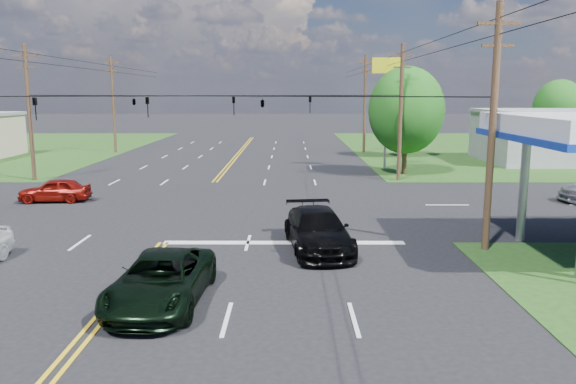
{
  "coord_description": "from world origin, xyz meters",
  "views": [
    {
      "loc": [
        5.23,
        -18.57,
        6.15
      ],
      "look_at": [
        5.16,
        6.0,
        1.81
      ],
      "focal_mm": 35.0,
      "sensor_mm": 36.0,
      "label": 1
    }
  ],
  "objects_px": {
    "retail_ne": "(565,138)",
    "tree_right_b": "(406,113)",
    "tree_right_a": "(406,110)",
    "pickup_dkgreen": "(161,280)",
    "pole_se": "(493,126)",
    "suv_black": "(318,230)",
    "pole_left_far": "(113,103)",
    "pole_ne": "(401,111)",
    "tree_far_r": "(559,108)",
    "pole_right_far": "(365,103)",
    "pole_nw": "(29,111)"
  },
  "relations": [
    {
      "from": "pickup_dkgreen",
      "to": "tree_right_b",
      "type": "bearing_deg",
      "value": 71.81
    },
    {
      "from": "pole_ne",
      "to": "tree_right_a",
      "type": "bearing_deg",
      "value": 71.57
    },
    {
      "from": "tree_far_r",
      "to": "suv_black",
      "type": "xyz_separation_m",
      "value": [
        -27.65,
        -38.99,
        -3.74
      ]
    },
    {
      "from": "pickup_dkgreen",
      "to": "retail_ne",
      "type": "bearing_deg",
      "value": 53.66
    },
    {
      "from": "pole_left_far",
      "to": "tree_far_r",
      "type": "height_order",
      "value": "pole_left_far"
    },
    {
      "from": "pole_se",
      "to": "suv_black",
      "type": "distance_m",
      "value": 7.82
    },
    {
      "from": "retail_ne",
      "to": "pickup_dkgreen",
      "type": "height_order",
      "value": "retail_ne"
    },
    {
      "from": "pole_ne",
      "to": "pickup_dkgreen",
      "type": "distance_m",
      "value": 26.81
    },
    {
      "from": "pole_ne",
      "to": "pole_left_far",
      "type": "height_order",
      "value": "pole_left_far"
    },
    {
      "from": "pole_ne",
      "to": "suv_black",
      "type": "distance_m",
      "value": 19.61
    },
    {
      "from": "pole_nw",
      "to": "tree_far_r",
      "type": "relative_size",
      "value": 1.25
    },
    {
      "from": "tree_right_b",
      "to": "tree_right_a",
      "type": "bearing_deg",
      "value": -101.77
    },
    {
      "from": "pole_ne",
      "to": "tree_far_r",
      "type": "bearing_deg",
      "value": 45.0
    },
    {
      "from": "retail_ne",
      "to": "tree_right_b",
      "type": "relative_size",
      "value": 1.98
    },
    {
      "from": "suv_black",
      "to": "pole_left_far",
      "type": "bearing_deg",
      "value": 110.4
    },
    {
      "from": "pole_ne",
      "to": "tree_right_a",
      "type": "height_order",
      "value": "pole_ne"
    },
    {
      "from": "pole_se",
      "to": "pickup_dkgreen",
      "type": "bearing_deg",
      "value": -153.17
    },
    {
      "from": "retail_ne",
      "to": "suv_black",
      "type": "bearing_deg",
      "value": -129.21
    },
    {
      "from": "pole_nw",
      "to": "pickup_dkgreen",
      "type": "distance_m",
      "value": 28.19
    },
    {
      "from": "pole_right_far",
      "to": "pickup_dkgreen",
      "type": "relative_size",
      "value": 1.88
    },
    {
      "from": "pole_nw",
      "to": "tree_right_b",
      "type": "bearing_deg",
      "value": 26.95
    },
    {
      "from": "retail_ne",
      "to": "tree_right_a",
      "type": "bearing_deg",
      "value": -153.43
    },
    {
      "from": "pole_se",
      "to": "tree_right_a",
      "type": "xyz_separation_m",
      "value": [
        1.0,
        21.0,
        -0.05
      ]
    },
    {
      "from": "tree_right_b",
      "to": "tree_far_r",
      "type": "xyz_separation_m",
      "value": [
        17.5,
        6.0,
        0.33
      ]
    },
    {
      "from": "pole_se",
      "to": "pickup_dkgreen",
      "type": "height_order",
      "value": "pole_se"
    },
    {
      "from": "pole_nw",
      "to": "tree_right_b",
      "type": "xyz_separation_m",
      "value": [
        29.5,
        15.0,
        -0.7
      ]
    },
    {
      "from": "pole_nw",
      "to": "tree_far_r",
      "type": "height_order",
      "value": "pole_nw"
    },
    {
      "from": "pole_se",
      "to": "suv_black",
      "type": "relative_size",
      "value": 1.72
    },
    {
      "from": "pole_se",
      "to": "tree_right_b",
      "type": "distance_m",
      "value": 33.19
    },
    {
      "from": "tree_right_b",
      "to": "suv_black",
      "type": "distance_m",
      "value": 34.68
    },
    {
      "from": "retail_ne",
      "to": "pole_right_far",
      "type": "height_order",
      "value": "pole_right_far"
    },
    {
      "from": "tree_right_a",
      "to": "pickup_dkgreen",
      "type": "relative_size",
      "value": 1.54
    },
    {
      "from": "pole_se",
      "to": "pole_nw",
      "type": "xyz_separation_m",
      "value": [
        -26.0,
        18.0,
        0.0
      ]
    },
    {
      "from": "pole_ne",
      "to": "suv_black",
      "type": "height_order",
      "value": "pole_ne"
    },
    {
      "from": "suv_black",
      "to": "tree_far_r",
      "type": "bearing_deg",
      "value": 47.44
    },
    {
      "from": "tree_far_r",
      "to": "suv_black",
      "type": "distance_m",
      "value": 47.94
    },
    {
      "from": "tree_right_b",
      "to": "tree_far_r",
      "type": "bearing_deg",
      "value": 18.92
    },
    {
      "from": "tree_right_a",
      "to": "pickup_dkgreen",
      "type": "distance_m",
      "value": 29.91
    },
    {
      "from": "tree_right_b",
      "to": "pickup_dkgreen",
      "type": "bearing_deg",
      "value": -111.17
    },
    {
      "from": "pole_left_far",
      "to": "pickup_dkgreen",
      "type": "xyz_separation_m",
      "value": [
        14.46,
        -42.84,
        -4.43
      ]
    },
    {
      "from": "tree_right_a",
      "to": "tree_right_b",
      "type": "height_order",
      "value": "tree_right_a"
    },
    {
      "from": "tree_far_r",
      "to": "suv_black",
      "type": "relative_size",
      "value": 1.38
    },
    {
      "from": "tree_far_r",
      "to": "pickup_dkgreen",
      "type": "relative_size",
      "value": 1.44
    },
    {
      "from": "retail_ne",
      "to": "pole_right_far",
      "type": "xyz_separation_m",
      "value": [
        -17.0,
        8.0,
        2.97
      ]
    },
    {
      "from": "pole_se",
      "to": "tree_far_r",
      "type": "relative_size",
      "value": 1.25
    },
    {
      "from": "retail_ne",
      "to": "pole_left_far",
      "type": "xyz_separation_m",
      "value": [
        -43.0,
        8.0,
        2.97
      ]
    },
    {
      "from": "pole_se",
      "to": "suv_black",
      "type": "xyz_separation_m",
      "value": [
        -6.65,
        0.01,
        -4.12
      ]
    },
    {
      "from": "pole_right_far",
      "to": "tree_right_a",
      "type": "distance_m",
      "value": 16.03
    },
    {
      "from": "pole_left_far",
      "to": "tree_far_r",
      "type": "distance_m",
      "value": 47.05
    },
    {
      "from": "retail_ne",
      "to": "tree_right_b",
      "type": "distance_m",
      "value": 14.22
    }
  ]
}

